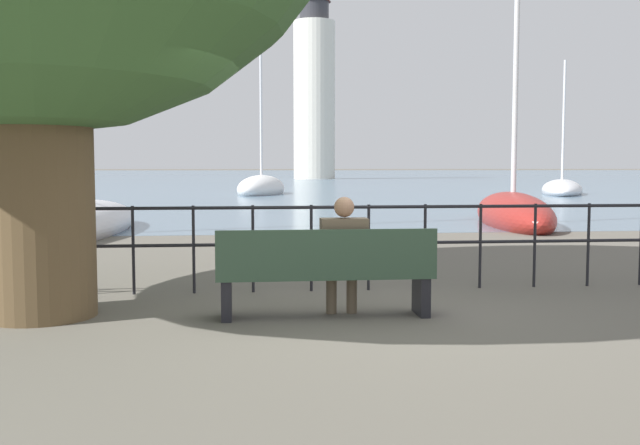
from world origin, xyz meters
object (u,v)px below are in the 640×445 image
object	(u,v)px
sailboat_2	(261,188)
harbor_lighthouse	(314,90)
sailboat_0	(562,189)
sailboat_3	(70,224)
sailboat_4	(513,213)
seated_person_left	(344,251)
park_bench	(326,274)

from	to	relation	value
sailboat_2	harbor_lighthouse	xyz separation A→B (m)	(7.90, 50.23, 10.68)
sailboat_0	harbor_lighthouse	bearing A→B (deg)	122.91
sailboat_2	sailboat_3	world-z (taller)	sailboat_2
sailboat_2	sailboat_4	xyz separation A→B (m)	(6.10, -21.11, -0.09)
sailboat_2	sailboat_4	world-z (taller)	sailboat_2
sailboat_2	sailboat_3	size ratio (longest dim) A/B	1.31
seated_person_left	sailboat_3	distance (m)	10.30
sailboat_4	sailboat_2	bearing A→B (deg)	117.49
sailboat_2	sailboat_3	distance (m)	23.58
sailboat_3	harbor_lighthouse	distance (m)	75.18
sailboat_0	sailboat_4	world-z (taller)	sailboat_4
seated_person_left	sailboat_2	bearing A→B (deg)	90.04
seated_person_left	sailboat_0	world-z (taller)	sailboat_0
sailboat_0	sailboat_4	size ratio (longest dim) A/B	1.02
park_bench	harbor_lighthouse	world-z (taller)	harbor_lighthouse
seated_person_left	harbor_lighthouse	size ratio (longest dim) A/B	0.05
sailboat_4	harbor_lighthouse	bearing A→B (deg)	99.93
seated_person_left	harbor_lighthouse	world-z (taller)	harbor_lighthouse
seated_person_left	sailboat_2	distance (m)	32.18
seated_person_left	harbor_lighthouse	distance (m)	83.43
seated_person_left	sailboat_0	bearing A→B (deg)	61.72
sailboat_3	sailboat_4	bearing A→B (deg)	14.95
seated_person_left	park_bench	bearing A→B (deg)	-156.86
seated_person_left	harbor_lighthouse	bearing A→B (deg)	84.54
park_bench	sailboat_0	world-z (taller)	sailboat_0
sailboat_3	sailboat_4	world-z (taller)	sailboat_3
park_bench	sailboat_4	world-z (taller)	sailboat_4
park_bench	sailboat_2	xyz separation A→B (m)	(0.16, 32.25, -0.07)
park_bench	seated_person_left	xyz separation A→B (m)	(0.19, 0.08, 0.22)
sailboat_2	sailboat_0	bearing A→B (deg)	11.80
sailboat_2	harbor_lighthouse	distance (m)	51.95
seated_person_left	sailboat_0	size ratio (longest dim) A/B	0.15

